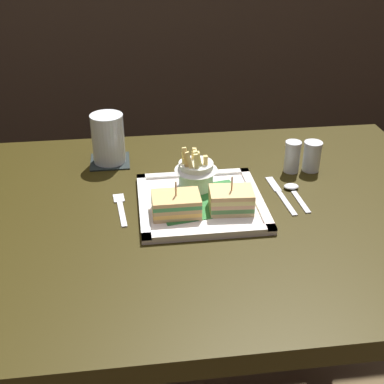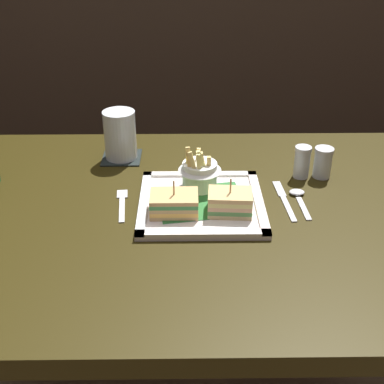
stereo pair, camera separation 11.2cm
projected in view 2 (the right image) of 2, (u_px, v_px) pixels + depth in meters
dining_table at (183, 256)px, 1.19m from camera, size 1.27×0.84×0.76m
square_plate at (201, 203)px, 1.14m from camera, size 0.27×0.27×0.02m
sandwich_half_left at (174, 204)px, 1.09m from camera, size 0.10×0.07×0.08m
sandwich_half_right at (230, 202)px, 1.09m from camera, size 0.10×0.07×0.08m
fries_cup at (200, 171)px, 1.17m from camera, size 0.10×0.10×0.11m
drink_coaster at (122, 158)px, 1.36m from camera, size 0.10×0.10×0.00m
water_glass at (120, 137)px, 1.33m from camera, size 0.08×0.08×0.13m
fork at (122, 203)px, 1.15m from camera, size 0.03×0.14×0.00m
knife at (284, 199)px, 1.17m from camera, size 0.03×0.18×0.00m
spoon at (299, 196)px, 1.17m from camera, size 0.04×0.13×0.01m
salt_shaker at (302, 164)px, 1.25m from camera, size 0.04×0.04×0.08m
pepper_shaker at (322, 164)px, 1.25m from camera, size 0.05×0.05×0.08m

